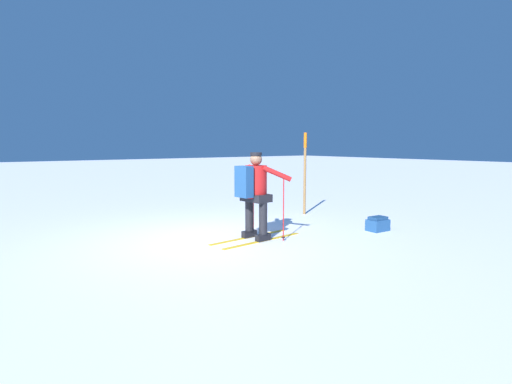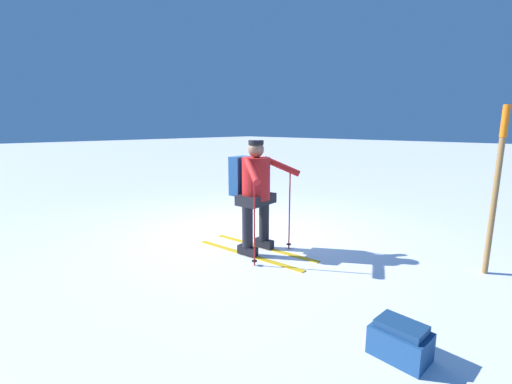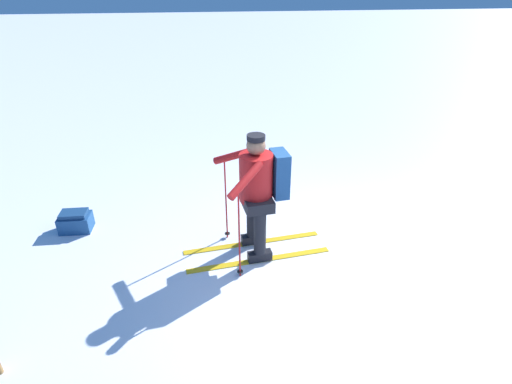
# 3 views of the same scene
# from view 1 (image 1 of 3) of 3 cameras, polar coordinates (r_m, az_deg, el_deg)

# --- Properties ---
(ground_plane) EXTENTS (80.00, 80.00, 0.00)m
(ground_plane) POSITION_cam_1_polar(r_m,az_deg,el_deg) (7.43, -7.20, -6.83)
(ground_plane) COLOR white
(skier) EXTENTS (1.06, 1.88, 1.60)m
(skier) POSITION_cam_1_polar(r_m,az_deg,el_deg) (7.26, -0.19, 0.38)
(skier) COLOR gold
(skier) RESTS_ON ground_plane
(dropped_backpack) EXTENTS (0.31, 0.44, 0.29)m
(dropped_backpack) POSITION_cam_1_polar(r_m,az_deg,el_deg) (8.48, 16.99, -4.41)
(dropped_backpack) COLOR navy
(dropped_backpack) RESTS_ON ground_plane
(trail_marker) EXTENTS (0.07, 0.07, 2.03)m
(trail_marker) POSITION_cam_1_polar(r_m,az_deg,el_deg) (10.00, 7.00, 3.50)
(trail_marker) COLOR olive
(trail_marker) RESTS_ON ground_plane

